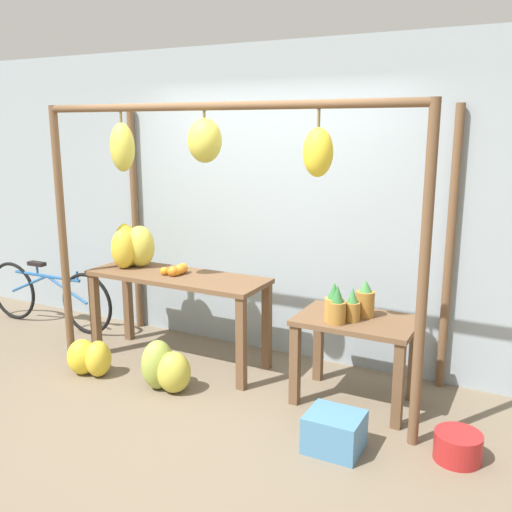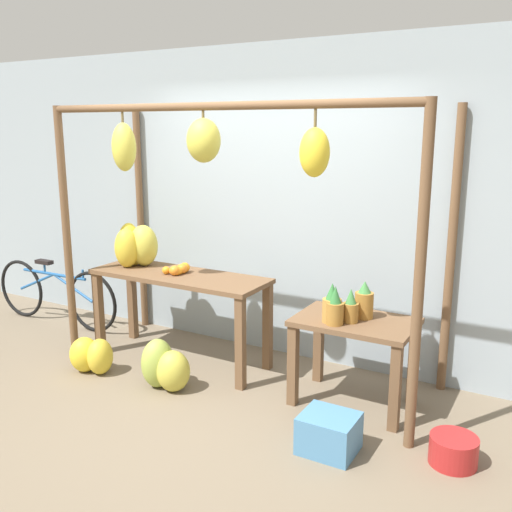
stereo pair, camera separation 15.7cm
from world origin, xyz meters
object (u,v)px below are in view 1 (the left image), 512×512
(orange_pile, at_px, (177,270))
(banana_pile_ground_left, at_px, (90,358))
(banana_pile_ground_right, at_px, (165,368))
(pineapple_cluster, at_px, (347,305))
(blue_bucket, at_px, (458,446))
(parked_bicycle, at_px, (48,295))
(fruit_crate_white, at_px, (334,432))
(banana_pile_on_table, at_px, (131,247))

(orange_pile, xyz_separation_m, banana_pile_ground_left, (-0.51, -0.59, -0.70))
(orange_pile, relative_size, banana_pile_ground_right, 0.44)
(pineapple_cluster, bearing_deg, blue_bucket, -23.41)
(pineapple_cluster, bearing_deg, banana_pile_ground_left, -166.43)
(pineapple_cluster, distance_m, blue_bucket, 1.20)
(banana_pile_ground_left, height_order, parked_bicycle, parked_bicycle)
(pineapple_cluster, distance_m, fruit_crate_white, 0.94)
(fruit_crate_white, xyz_separation_m, blue_bucket, (0.74, 0.25, -0.03))
(orange_pile, relative_size, banana_pile_ground_left, 0.48)
(fruit_crate_white, relative_size, parked_bicycle, 0.21)
(pineapple_cluster, distance_m, banana_pile_ground_left, 2.26)
(pineapple_cluster, relative_size, fruit_crate_white, 1.04)
(banana_pile_on_table, xyz_separation_m, pineapple_cluster, (2.14, -0.14, -0.20))
(banana_pile_ground_left, relative_size, banana_pile_ground_right, 0.93)
(blue_bucket, bearing_deg, banana_pile_ground_left, -177.70)
(orange_pile, bearing_deg, banana_pile_on_table, 173.83)
(banana_pile_on_table, height_order, banana_pile_ground_right, banana_pile_on_table)
(fruit_crate_white, bearing_deg, pineapple_cluster, 103.41)
(banana_pile_ground_right, bearing_deg, fruit_crate_white, -7.39)
(parked_bicycle, bearing_deg, blue_bucket, -8.19)
(banana_pile_ground_left, distance_m, fruit_crate_white, 2.26)
(banana_pile_on_table, distance_m, banana_pile_ground_left, 1.06)
(banana_pile_ground_right, bearing_deg, blue_bucket, 1.43)
(orange_pile, xyz_separation_m, fruit_crate_white, (1.74, -0.72, -0.73))
(banana_pile_ground_right, bearing_deg, banana_pile_ground_left, -175.07)
(fruit_crate_white, bearing_deg, blue_bucket, 18.77)
(banana_pile_ground_left, bearing_deg, orange_pile, 48.84)
(banana_pile_ground_right, relative_size, fruit_crate_white, 1.37)
(parked_bicycle, bearing_deg, banana_pile_ground_right, -18.43)
(banana_pile_ground_right, relative_size, blue_bucket, 1.64)
(banana_pile_ground_left, xyz_separation_m, parked_bicycle, (-1.26, 0.73, 0.18))
(banana_pile_ground_left, bearing_deg, banana_pile_ground_right, 4.93)
(pineapple_cluster, xyz_separation_m, blue_bucket, (0.89, -0.39, -0.71))
(parked_bicycle, bearing_deg, banana_pile_on_table, -4.08)
(blue_bucket, xyz_separation_m, parked_bicycle, (-4.26, 0.61, 0.25))
(banana_pile_on_table, distance_m, blue_bucket, 3.21)
(banana_pile_ground_right, distance_m, blue_bucket, 2.25)
(blue_bucket, bearing_deg, pineapple_cluster, 156.59)
(orange_pile, xyz_separation_m, banana_pile_ground_right, (0.23, -0.52, -0.67))
(banana_pile_on_table, height_order, orange_pile, banana_pile_on_table)
(orange_pile, relative_size, pineapple_cluster, 0.59)
(banana_pile_on_table, height_order, blue_bucket, banana_pile_on_table)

